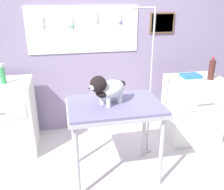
% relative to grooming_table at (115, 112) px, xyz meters
% --- Properties ---
extents(ground, '(4.40, 4.00, 0.04)m').
position_rel_grooming_table_xyz_m(ground, '(0.03, -0.12, -0.77)').
color(ground, silver).
extents(rear_wall_panel, '(4.00, 0.09, 2.30)m').
position_rel_grooming_table_xyz_m(rear_wall_panel, '(0.03, 1.16, 0.41)').
color(rear_wall_panel, '#9284A4').
rests_on(rear_wall_panel, ground).
extents(grooming_table, '(0.94, 0.64, 0.84)m').
position_rel_grooming_table_xyz_m(grooming_table, '(0.00, 0.00, 0.00)').
color(grooming_table, '#B7B7BC').
rests_on(grooming_table, ground).
extents(grooming_arm, '(0.30, 0.11, 1.72)m').
position_rel_grooming_table_xyz_m(grooming_arm, '(0.48, 0.34, 0.06)').
color(grooming_arm, '#B7B7BC').
rests_on(grooming_arm, ground).
extents(dog, '(0.41, 0.32, 0.31)m').
position_rel_grooming_table_xyz_m(dog, '(-0.08, -0.01, 0.26)').
color(dog, white).
rests_on(dog, grooming_table).
extents(counter_left, '(0.80, 0.58, 0.90)m').
position_rel_grooming_table_xyz_m(counter_left, '(-1.26, 0.72, -0.30)').
color(counter_left, silver).
rests_on(counter_left, ground).
extents(cabinet_right, '(0.68, 0.54, 0.86)m').
position_rel_grooming_table_xyz_m(cabinet_right, '(1.18, 0.53, -0.32)').
color(cabinet_right, white).
rests_on(cabinet_right, ground).
extents(spray_bottle_tall, '(0.06, 0.06, 0.23)m').
position_rel_grooming_table_xyz_m(spray_bottle_tall, '(-1.14, 0.69, 0.25)').
color(spray_bottle_tall, '#3AA359').
rests_on(spray_bottle_tall, counter_left).
extents(soda_bottle, '(0.07, 0.07, 0.28)m').
position_rel_grooming_table_xyz_m(soda_bottle, '(1.31, 0.45, 0.24)').
color(soda_bottle, '#4B2620').
rests_on(soda_bottle, cabinet_right).
extents(supply_tray, '(0.24, 0.18, 0.04)m').
position_rel_grooming_table_xyz_m(supply_tray, '(1.12, 0.58, 0.13)').
color(supply_tray, '#2B75BC').
rests_on(supply_tray, cabinet_right).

